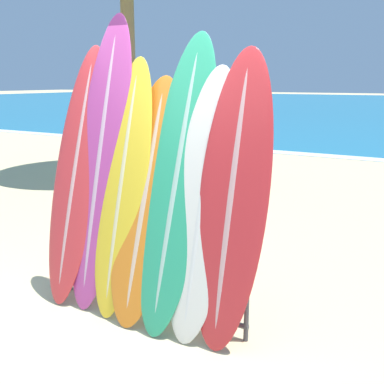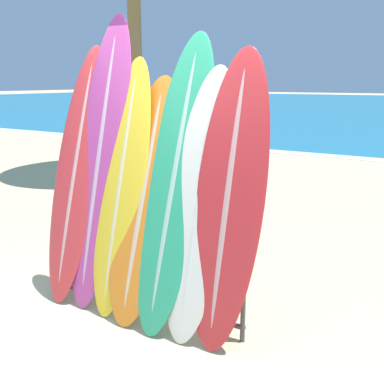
{
  "view_description": "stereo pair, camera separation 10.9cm",
  "coord_description": "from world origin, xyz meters",
  "px_view_note": "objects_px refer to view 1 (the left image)",
  "views": [
    {
      "loc": [
        2.13,
        -2.75,
        2.01
      ],
      "look_at": [
        0.02,
        1.05,
        0.94
      ],
      "focal_mm": 42.0,
      "sensor_mm": 36.0,
      "label": 1
    },
    {
      "loc": [
        2.22,
        -2.69,
        2.01
      ],
      "look_at": [
        0.02,
        1.05,
        0.94
      ],
      "focal_mm": 42.0,
      "sensor_mm": 36.0,
      "label": 2
    }
  ],
  "objects_px": {
    "surfboard_slot_6": "(232,199)",
    "surfboard_rack": "(147,261)",
    "surfboard_slot_2": "(123,187)",
    "surfboard_slot_3": "(146,200)",
    "person_mid_beach": "(187,141)",
    "surfboard_slot_5": "(203,203)",
    "surfboard_slot_4": "(178,181)",
    "surfboard_slot_0": "(77,174)",
    "surfboard_slot_1": "(101,162)",
    "person_near_water": "(249,132)"
  },
  "relations": [
    {
      "from": "surfboard_slot_4",
      "to": "surfboard_slot_6",
      "type": "xyz_separation_m",
      "value": [
        0.52,
        -0.05,
        -0.07
      ]
    },
    {
      "from": "surfboard_slot_4",
      "to": "person_mid_beach",
      "type": "bearing_deg",
      "value": 118.81
    },
    {
      "from": "surfboard_slot_0",
      "to": "surfboard_slot_4",
      "type": "height_order",
      "value": "surfboard_slot_4"
    },
    {
      "from": "surfboard_slot_4",
      "to": "surfboard_slot_5",
      "type": "distance_m",
      "value": 0.3
    },
    {
      "from": "surfboard_slot_0",
      "to": "surfboard_slot_5",
      "type": "height_order",
      "value": "surfboard_slot_0"
    },
    {
      "from": "surfboard_slot_1",
      "to": "person_mid_beach",
      "type": "bearing_deg",
      "value": 110.01
    },
    {
      "from": "surfboard_slot_0",
      "to": "surfboard_slot_3",
      "type": "height_order",
      "value": "surfboard_slot_0"
    },
    {
      "from": "surfboard_slot_4",
      "to": "surfboard_slot_6",
      "type": "bearing_deg",
      "value": -6.0
    },
    {
      "from": "surfboard_slot_1",
      "to": "surfboard_slot_2",
      "type": "distance_m",
      "value": 0.34
    },
    {
      "from": "surfboard_rack",
      "to": "surfboard_slot_0",
      "type": "height_order",
      "value": "surfboard_slot_0"
    },
    {
      "from": "surfboard_slot_6",
      "to": "surfboard_rack",
      "type": "bearing_deg",
      "value": -178.46
    },
    {
      "from": "surfboard_rack",
      "to": "person_mid_beach",
      "type": "relative_size",
      "value": 1.16
    },
    {
      "from": "surfboard_slot_3",
      "to": "surfboard_slot_1",
      "type": "bearing_deg",
      "value": 173.57
    },
    {
      "from": "surfboard_rack",
      "to": "surfboard_slot_1",
      "type": "xyz_separation_m",
      "value": [
        -0.54,
        0.08,
        0.82
      ]
    },
    {
      "from": "surfboard_slot_3",
      "to": "person_mid_beach",
      "type": "relative_size",
      "value": 1.26
    },
    {
      "from": "surfboard_slot_0",
      "to": "surfboard_slot_2",
      "type": "bearing_deg",
      "value": -1.82
    },
    {
      "from": "person_near_water",
      "to": "surfboard_slot_1",
      "type": "bearing_deg",
      "value": -105.3
    },
    {
      "from": "surfboard_slot_4",
      "to": "surfboard_slot_5",
      "type": "relative_size",
      "value": 1.13
    },
    {
      "from": "surfboard_slot_1",
      "to": "surfboard_slot_4",
      "type": "relative_size",
      "value": 1.08
    },
    {
      "from": "surfboard_slot_0",
      "to": "surfboard_slot_1",
      "type": "distance_m",
      "value": 0.29
    },
    {
      "from": "surfboard_slot_4",
      "to": "surfboard_slot_2",
      "type": "bearing_deg",
      "value": -174.84
    },
    {
      "from": "surfboard_slot_2",
      "to": "person_near_water",
      "type": "distance_m",
      "value": 6.39
    },
    {
      "from": "surfboard_slot_3",
      "to": "person_mid_beach",
      "type": "xyz_separation_m",
      "value": [
        -2.11,
        4.39,
        -0.14
      ]
    },
    {
      "from": "surfboard_slot_2",
      "to": "surfboard_slot_5",
      "type": "height_order",
      "value": "surfboard_slot_2"
    },
    {
      "from": "surfboard_slot_1",
      "to": "person_near_water",
      "type": "height_order",
      "value": "surfboard_slot_1"
    },
    {
      "from": "surfboard_slot_1",
      "to": "surfboard_slot_6",
      "type": "distance_m",
      "value": 1.34
    },
    {
      "from": "surfboard_slot_2",
      "to": "surfboard_slot_3",
      "type": "bearing_deg",
      "value": -1.71
    },
    {
      "from": "surfboard_slot_2",
      "to": "surfboard_slot_5",
      "type": "distance_m",
      "value": 0.79
    },
    {
      "from": "surfboard_rack",
      "to": "surfboard_slot_5",
      "type": "distance_m",
      "value": 0.79
    },
    {
      "from": "surfboard_slot_0",
      "to": "surfboard_slot_5",
      "type": "bearing_deg",
      "value": -0.97
    },
    {
      "from": "person_mid_beach",
      "to": "surfboard_slot_0",
      "type": "bearing_deg",
      "value": -167.48
    },
    {
      "from": "surfboard_slot_0",
      "to": "person_mid_beach",
      "type": "bearing_deg",
      "value": 106.78
    },
    {
      "from": "surfboard_slot_0",
      "to": "surfboard_slot_4",
      "type": "bearing_deg",
      "value": 1.63
    },
    {
      "from": "surfboard_rack",
      "to": "surfboard_slot_6",
      "type": "bearing_deg",
      "value": 1.54
    },
    {
      "from": "surfboard_slot_3",
      "to": "surfboard_slot_5",
      "type": "bearing_deg",
      "value": 0.22
    },
    {
      "from": "surfboard_slot_3",
      "to": "surfboard_slot_5",
      "type": "xyz_separation_m",
      "value": [
        0.54,
        0.0,
        0.04
      ]
    },
    {
      "from": "surfboard_slot_3",
      "to": "surfboard_slot_4",
      "type": "bearing_deg",
      "value": 11.18
    },
    {
      "from": "surfboard_rack",
      "to": "surfboard_slot_2",
      "type": "distance_m",
      "value": 0.68
    },
    {
      "from": "person_near_water",
      "to": "surfboard_slot_4",
      "type": "bearing_deg",
      "value": -98.25
    },
    {
      "from": "surfboard_slot_5",
      "to": "person_near_water",
      "type": "xyz_separation_m",
      "value": [
        -2.14,
        6.25,
        -0.14
      ]
    },
    {
      "from": "surfboard_rack",
      "to": "surfboard_slot_3",
      "type": "xyz_separation_m",
      "value": [
        -0.01,
        0.02,
        0.54
      ]
    },
    {
      "from": "surfboard_slot_5",
      "to": "surfboard_slot_6",
      "type": "bearing_deg",
      "value": -0.31
    },
    {
      "from": "surfboard_rack",
      "to": "surfboard_slot_3",
      "type": "relative_size",
      "value": 0.92
    },
    {
      "from": "person_near_water",
      "to": "person_mid_beach",
      "type": "relative_size",
      "value": 1.04
    },
    {
      "from": "surfboard_rack",
      "to": "person_near_water",
      "type": "bearing_deg",
      "value": 104.36
    },
    {
      "from": "surfboard_slot_2",
      "to": "surfboard_slot_4",
      "type": "bearing_deg",
      "value": 5.16
    },
    {
      "from": "surfboard_slot_1",
      "to": "surfboard_slot_3",
      "type": "xyz_separation_m",
      "value": [
        0.53,
        -0.06,
        -0.27
      ]
    },
    {
      "from": "surfboard_slot_0",
      "to": "person_near_water",
      "type": "relative_size",
      "value": 1.38
    },
    {
      "from": "surfboard_rack",
      "to": "surfboard_slot_6",
      "type": "xyz_separation_m",
      "value": [
        0.78,
        0.02,
        0.65
      ]
    },
    {
      "from": "surfboard_slot_2",
      "to": "person_mid_beach",
      "type": "height_order",
      "value": "surfboard_slot_2"
    }
  ]
}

